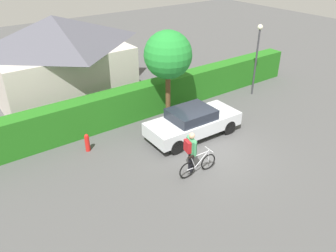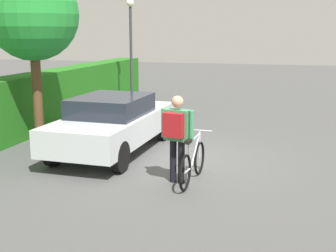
{
  "view_description": "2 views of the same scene",
  "coord_description": "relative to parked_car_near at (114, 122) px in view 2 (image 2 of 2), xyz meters",
  "views": [
    {
      "loc": [
        -8.57,
        -8.82,
        8.02
      ],
      "look_at": [
        -1.46,
        1.0,
        1.35
      ],
      "focal_mm": 36.71,
      "sensor_mm": 36.0,
      "label": 1
    },
    {
      "loc": [
        -9.52,
        -2.56,
        2.91
      ],
      "look_at": [
        0.17,
        0.16,
        0.75
      ],
      "focal_mm": 48.16,
      "sensor_mm": 36.0,
      "label": 2
    }
  ],
  "objects": [
    {
      "name": "ground_plane",
      "position": [
        -0.32,
        -1.56,
        -0.73
      ],
      "size": [
        60.0,
        60.0,
        0.0
      ],
      "primitive_type": "plane",
      "color": "#4A4A4A"
    },
    {
      "name": "parked_car_near",
      "position": [
        0.0,
        0.0,
        0.0
      ],
      "size": [
        4.41,
        1.87,
        1.38
      ],
      "color": "silver",
      "rests_on": "ground"
    },
    {
      "name": "bicycle",
      "position": [
        -1.66,
        -2.32,
        -0.35
      ],
      "size": [
        1.71,
        0.5,
        0.93
      ],
      "color": "black",
      "rests_on": "ground"
    },
    {
      "name": "person_rider",
      "position": [
        -1.8,
        -2.04,
        0.31
      ],
      "size": [
        0.43,
        0.67,
        1.7
      ],
      "color": "black",
      "rests_on": "ground"
    },
    {
      "name": "street_lamp",
      "position": [
        5.91,
        1.71,
        1.87
      ],
      "size": [
        0.28,
        0.28,
        3.99
      ],
      "color": "#38383D",
      "rests_on": "ground"
    },
    {
      "name": "tree_kerbside",
      "position": [
        0.16,
        2.13,
        2.52
      ],
      "size": [
        2.26,
        2.26,
        4.4
      ],
      "color": "brown",
      "rests_on": "ground"
    }
  ]
}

